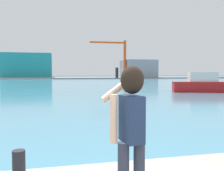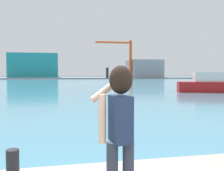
{
  "view_description": "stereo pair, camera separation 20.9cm",
  "coord_description": "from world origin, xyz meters",
  "px_view_note": "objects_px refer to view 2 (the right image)",
  "views": [
    {
      "loc": [
        -1.22,
        -2.42,
        2.23
      ],
      "look_at": [
        0.64,
        5.65,
        1.79
      ],
      "focal_mm": 40.11,
      "sensor_mm": 36.0,
      "label": 1
    },
    {
      "loc": [
        -1.01,
        -2.47,
        2.23
      ],
      "look_at": [
        0.64,
        5.65,
        1.79
      ],
      "focal_mm": 40.11,
      "sensor_mm": 36.0,
      "label": 2
    }
  ],
  "objects_px": {
    "warehouse_left": "(34,65)",
    "person_photographer": "(119,122)",
    "port_crane": "(125,54)",
    "harbor_bollard": "(13,163)",
    "warehouse_right": "(144,69)",
    "boat_moored": "(216,85)"
  },
  "relations": [
    {
      "from": "warehouse_right",
      "to": "port_crane",
      "type": "bearing_deg",
      "value": -158.4
    },
    {
      "from": "person_photographer",
      "to": "warehouse_right",
      "type": "height_order",
      "value": "warehouse_right"
    },
    {
      "from": "port_crane",
      "to": "warehouse_left",
      "type": "bearing_deg",
      "value": 168.0
    },
    {
      "from": "warehouse_left",
      "to": "port_crane",
      "type": "relative_size",
      "value": 1.28
    },
    {
      "from": "harbor_bollard",
      "to": "warehouse_left",
      "type": "bearing_deg",
      "value": 95.6
    },
    {
      "from": "warehouse_right",
      "to": "person_photographer",
      "type": "bearing_deg",
      "value": -108.97
    },
    {
      "from": "harbor_bollard",
      "to": "warehouse_right",
      "type": "relative_size",
      "value": 0.04
    },
    {
      "from": "warehouse_right",
      "to": "boat_moored",
      "type": "bearing_deg",
      "value": -102.15
    },
    {
      "from": "person_photographer",
      "to": "port_crane",
      "type": "xyz_separation_m",
      "value": [
        22.3,
        85.91,
        7.38
      ]
    },
    {
      "from": "warehouse_left",
      "to": "port_crane",
      "type": "distance_m",
      "value": 33.73
    },
    {
      "from": "person_photographer",
      "to": "warehouse_right",
      "type": "xyz_separation_m",
      "value": [
        30.67,
        89.22,
        2.0
      ]
    },
    {
      "from": "person_photographer",
      "to": "boat_moored",
      "type": "xyz_separation_m",
      "value": [
        16.19,
        21.93,
        -0.82
      ]
    },
    {
      "from": "harbor_bollard",
      "to": "port_crane",
      "type": "xyz_separation_m",
      "value": [
        23.74,
        84.69,
        8.22
      ]
    },
    {
      "from": "warehouse_left",
      "to": "person_photographer",
      "type": "bearing_deg",
      "value": -83.59
    },
    {
      "from": "harbor_bollard",
      "to": "boat_moored",
      "type": "relative_size",
      "value": 0.05
    },
    {
      "from": "harbor_bollard",
      "to": "port_crane",
      "type": "bearing_deg",
      "value": 74.34
    },
    {
      "from": "person_photographer",
      "to": "port_crane",
      "type": "bearing_deg",
      "value": -23.08
    },
    {
      "from": "boat_moored",
      "to": "warehouse_left",
      "type": "xyz_separation_m",
      "value": [
        -26.61,
        70.93,
        3.91
      ]
    },
    {
      "from": "harbor_bollard",
      "to": "warehouse_left",
      "type": "relative_size",
      "value": 0.03
    },
    {
      "from": "person_photographer",
      "to": "warehouse_left",
      "type": "relative_size",
      "value": 0.1
    },
    {
      "from": "warehouse_left",
      "to": "warehouse_right",
      "type": "bearing_deg",
      "value": -5.06
    },
    {
      "from": "warehouse_right",
      "to": "warehouse_left",
      "type": "bearing_deg",
      "value": 174.94
    }
  ]
}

